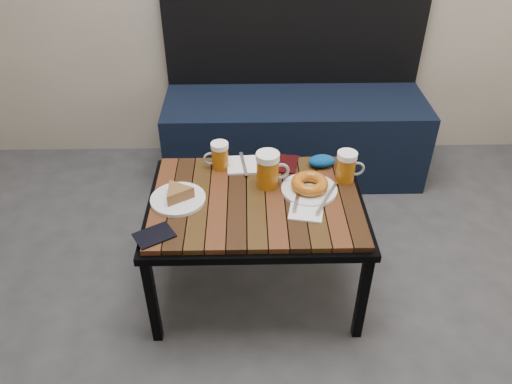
{
  "coord_description": "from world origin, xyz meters",
  "views": [
    {
      "loc": [
        -0.17,
        -0.68,
        1.63
      ],
      "look_at": [
        -0.14,
        0.85,
        0.5
      ],
      "focal_mm": 35.0,
      "sensor_mm": 36.0,
      "label": 1
    }
  ],
  "objects_px": {
    "beer_mug_right": "(347,166)",
    "plate_pie": "(178,196)",
    "beer_mug_centre": "(268,170)",
    "passport_navy": "(154,235)",
    "passport_burgundy": "(285,164)",
    "knit_pouch": "(322,161)",
    "cafe_table": "(256,207)",
    "plate_bagel": "(309,186)",
    "bench": "(294,127)",
    "beer_mug_left": "(219,155)"
  },
  "relations": [
    {
      "from": "bench",
      "to": "plate_bagel",
      "type": "relative_size",
      "value": 5.06
    },
    {
      "from": "beer_mug_centre",
      "to": "passport_navy",
      "type": "bearing_deg",
      "value": -153.36
    },
    {
      "from": "beer_mug_right",
      "to": "plate_bagel",
      "type": "height_order",
      "value": "beer_mug_right"
    },
    {
      "from": "beer_mug_right",
      "to": "cafe_table",
      "type": "bearing_deg",
      "value": -162.89
    },
    {
      "from": "passport_burgundy",
      "to": "cafe_table",
      "type": "bearing_deg",
      "value": -106.95
    },
    {
      "from": "plate_pie",
      "to": "plate_bagel",
      "type": "height_order",
      "value": "plate_bagel"
    },
    {
      "from": "beer_mug_centre",
      "to": "plate_bagel",
      "type": "distance_m",
      "value": 0.17
    },
    {
      "from": "cafe_table",
      "to": "plate_bagel",
      "type": "relative_size",
      "value": 3.04
    },
    {
      "from": "cafe_table",
      "to": "knit_pouch",
      "type": "xyz_separation_m",
      "value": [
        0.28,
        0.22,
        0.07
      ]
    },
    {
      "from": "plate_bagel",
      "to": "passport_navy",
      "type": "height_order",
      "value": "plate_bagel"
    },
    {
      "from": "beer_mug_left",
      "to": "passport_burgundy",
      "type": "relative_size",
      "value": 0.84
    },
    {
      "from": "beer_mug_right",
      "to": "passport_burgundy",
      "type": "xyz_separation_m",
      "value": [
        -0.23,
        0.12,
        -0.06
      ]
    },
    {
      "from": "bench",
      "to": "knit_pouch",
      "type": "distance_m",
      "value": 0.74
    },
    {
      "from": "plate_bagel",
      "to": "passport_navy",
      "type": "bearing_deg",
      "value": -156.1
    },
    {
      "from": "beer_mug_right",
      "to": "plate_bagel",
      "type": "bearing_deg",
      "value": -154.11
    },
    {
      "from": "cafe_table",
      "to": "beer_mug_centre",
      "type": "bearing_deg",
      "value": 59.24
    },
    {
      "from": "bench",
      "to": "passport_navy",
      "type": "height_order",
      "value": "bench"
    },
    {
      "from": "beer_mug_right",
      "to": "passport_navy",
      "type": "xyz_separation_m",
      "value": [
        -0.72,
        -0.33,
        -0.06
      ]
    },
    {
      "from": "passport_burgundy",
      "to": "knit_pouch",
      "type": "xyz_separation_m",
      "value": [
        0.15,
        -0.01,
        0.02
      ]
    },
    {
      "from": "bench",
      "to": "plate_bagel",
      "type": "height_order",
      "value": "bench"
    },
    {
      "from": "bench",
      "to": "beer_mug_left",
      "type": "bearing_deg",
      "value": -118.26
    },
    {
      "from": "beer_mug_right",
      "to": "plate_pie",
      "type": "xyz_separation_m",
      "value": [
        -0.66,
        -0.13,
        -0.04
      ]
    },
    {
      "from": "cafe_table",
      "to": "beer_mug_centre",
      "type": "distance_m",
      "value": 0.15
    },
    {
      "from": "cafe_table",
      "to": "passport_navy",
      "type": "distance_m",
      "value": 0.42
    },
    {
      "from": "passport_navy",
      "to": "bench",
      "type": "bearing_deg",
      "value": 120.86
    },
    {
      "from": "passport_burgundy",
      "to": "bench",
      "type": "bearing_deg",
      "value": 93.43
    },
    {
      "from": "bench",
      "to": "passport_navy",
      "type": "bearing_deg",
      "value": -117.58
    },
    {
      "from": "bench",
      "to": "cafe_table",
      "type": "bearing_deg",
      "value": -104.1
    },
    {
      "from": "bench",
      "to": "cafe_table",
      "type": "relative_size",
      "value": 1.67
    },
    {
      "from": "plate_bagel",
      "to": "passport_burgundy",
      "type": "bearing_deg",
      "value": 112.63
    },
    {
      "from": "beer_mug_centre",
      "to": "beer_mug_right",
      "type": "bearing_deg",
      "value": -3.66
    },
    {
      "from": "beer_mug_centre",
      "to": "knit_pouch",
      "type": "height_order",
      "value": "beer_mug_centre"
    },
    {
      "from": "cafe_table",
      "to": "beer_mug_centre",
      "type": "relative_size",
      "value": 5.69
    },
    {
      "from": "cafe_table",
      "to": "beer_mug_centre",
      "type": "height_order",
      "value": "beer_mug_centre"
    },
    {
      "from": "beer_mug_right",
      "to": "knit_pouch",
      "type": "distance_m",
      "value": 0.14
    },
    {
      "from": "cafe_table",
      "to": "knit_pouch",
      "type": "relative_size",
      "value": 7.48
    },
    {
      "from": "bench",
      "to": "passport_burgundy",
      "type": "height_order",
      "value": "bench"
    },
    {
      "from": "cafe_table",
      "to": "beer_mug_right",
      "type": "bearing_deg",
      "value": 17.55
    },
    {
      "from": "knit_pouch",
      "to": "beer_mug_centre",
      "type": "bearing_deg",
      "value": -149.72
    },
    {
      "from": "beer_mug_centre",
      "to": "passport_navy",
      "type": "height_order",
      "value": "beer_mug_centre"
    },
    {
      "from": "cafe_table",
      "to": "beer_mug_left",
      "type": "bearing_deg",
      "value": 124.14
    },
    {
      "from": "plate_pie",
      "to": "knit_pouch",
      "type": "distance_m",
      "value": 0.62
    },
    {
      "from": "plate_bagel",
      "to": "passport_burgundy",
      "type": "xyz_separation_m",
      "value": [
        -0.08,
        0.19,
        -0.02
      ]
    },
    {
      "from": "plate_bagel",
      "to": "knit_pouch",
      "type": "relative_size",
      "value": 2.46
    },
    {
      "from": "beer_mug_right",
      "to": "plate_pie",
      "type": "relative_size",
      "value": 0.61
    },
    {
      "from": "plate_bagel",
      "to": "bench",
      "type": "bearing_deg",
      "value": 88.6
    },
    {
      "from": "plate_bagel",
      "to": "passport_navy",
      "type": "xyz_separation_m",
      "value": [
        -0.57,
        -0.25,
        -0.02
      ]
    },
    {
      "from": "passport_navy",
      "to": "plate_pie",
      "type": "bearing_deg",
      "value": 131.36
    },
    {
      "from": "passport_burgundy",
      "to": "beer_mug_left",
      "type": "bearing_deg",
      "value": -164.64
    },
    {
      "from": "cafe_table",
      "to": "passport_navy",
      "type": "bearing_deg",
      "value": -149.33
    }
  ]
}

